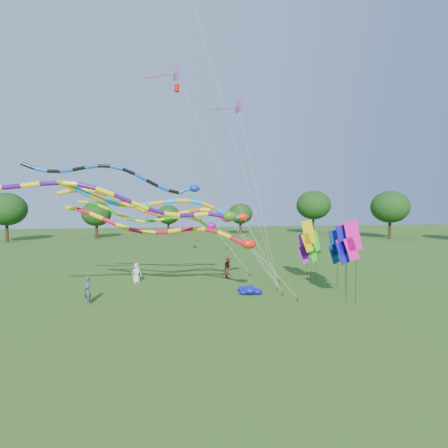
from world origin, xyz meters
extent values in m
plane|color=#2E5717|center=(0.00, 0.00, 0.00)|extent=(160.00, 160.00, 0.00)
cylinder|color=#382314|center=(36.47, 40.31, 1.47)|extent=(0.50, 0.50, 2.94)
ellipsoid|color=#12390F|center=(36.47, 40.31, 5.30)|extent=(6.20, 6.20, 5.27)
cylinder|color=#382314|center=(23.29, 45.45, 1.28)|extent=(0.50, 0.50, 2.56)
ellipsoid|color=#12390F|center=(23.29, 45.45, 4.63)|extent=(5.41, 5.41, 4.60)
cylinder|color=#382314|center=(11.17, 51.96, 1.67)|extent=(0.50, 0.50, 3.33)
ellipsoid|color=#12390F|center=(11.17, 51.96, 6.02)|extent=(7.04, 7.04, 5.98)
cylinder|color=#382314|center=(-2.71, 54.16, 1.36)|extent=(0.50, 0.50, 2.73)
ellipsoid|color=#12390F|center=(-2.71, 54.16, 4.93)|extent=(5.76, 5.76, 4.90)
cylinder|color=#382314|center=(-17.99, 55.81, 1.11)|extent=(0.50, 0.50, 2.21)
ellipsoid|color=#12390F|center=(-17.99, 55.81, 4.00)|extent=(4.67, 4.67, 3.97)
cylinder|color=#382314|center=(-31.30, 48.44, 1.26)|extent=(0.50, 0.50, 2.52)
ellipsoid|color=#12390F|center=(-31.30, 48.44, 4.55)|extent=(5.32, 5.32, 4.53)
cylinder|color=black|center=(2.86, 1.39, 0.15)|extent=(0.05, 0.05, 0.30)
cylinder|color=silver|center=(1.43, 1.93, 1.93)|extent=(0.02, 0.02, 4.50)
ellipsoid|color=red|center=(0.00, 2.46, 3.59)|extent=(0.97, 0.63, 0.63)
cylinder|color=red|center=(-0.69, 2.83, 3.79)|extent=(0.28, 0.28, 0.96)
cylinder|color=yellow|center=(-1.43, 3.30, 4.14)|extent=(0.28, 0.28, 0.92)
cylinder|color=red|center=(-2.17, 3.73, 4.38)|extent=(0.28, 0.28, 0.88)
cylinder|color=yellow|center=(-2.94, 4.11, 4.47)|extent=(0.28, 0.28, 0.85)
cylinder|color=red|center=(-3.73, 4.44, 4.44)|extent=(0.28, 0.28, 0.86)
cylinder|color=yellow|center=(-4.54, 4.70, 4.34)|extent=(0.28, 0.28, 0.86)
cylinder|color=red|center=(-5.37, 4.90, 4.24)|extent=(0.28, 0.28, 0.87)
cylinder|color=yellow|center=(-6.23, 5.05, 4.23)|extent=(0.28, 0.28, 0.87)
cylinder|color=red|center=(-7.09, 5.17, 4.35)|extent=(0.28, 0.28, 0.90)
cylinder|color=yellow|center=(-7.96, 5.29, 4.60)|extent=(0.28, 0.28, 0.93)
cylinder|color=red|center=(-8.81, 5.43, 4.95)|extent=(0.28, 0.28, 0.95)
cylinder|color=yellow|center=(-9.66, 5.60, 5.32)|extent=(0.28, 0.28, 0.93)
cylinder|color=red|center=(-10.48, 5.83, 5.63)|extent=(0.28, 0.28, 0.89)
cylinder|color=yellow|center=(-11.28, 6.12, 5.82)|extent=(0.28, 0.28, 0.86)
cylinder|color=black|center=(2.68, 4.71, 0.15)|extent=(0.05, 0.05, 0.30)
cylinder|color=silver|center=(0.87, 4.69, 2.73)|extent=(0.02, 0.02, 6.09)
ellipsoid|color=#CC164F|center=(-0.93, 4.66, 5.18)|extent=(0.89, 0.57, 0.57)
cylinder|color=#F34C0C|center=(-1.66, 4.91, 5.45)|extent=(0.26, 0.26, 1.07)
cylinder|color=yellow|center=(-2.41, 5.17, 5.72)|extent=(0.26, 0.26, 0.75)
cylinder|color=#F34C0C|center=(-3.15, 5.15, 5.65)|extent=(0.26, 0.26, 0.76)
cylinder|color=yellow|center=(-3.90, 5.07, 5.53)|extent=(0.26, 0.26, 0.76)
cylinder|color=#F34C0C|center=(-4.64, 4.92, 5.43)|extent=(0.26, 0.26, 0.76)
cylinder|color=yellow|center=(-5.38, 4.74, 5.43)|extent=(0.26, 0.26, 0.77)
cylinder|color=#F34C0C|center=(-6.13, 4.53, 5.57)|extent=(0.26, 0.26, 0.80)
cylinder|color=yellow|center=(-6.87, 4.34, 5.84)|extent=(0.26, 0.26, 0.83)
cylinder|color=#F34C0C|center=(-7.61, 4.17, 6.19)|extent=(0.26, 0.26, 0.84)
cylinder|color=yellow|center=(-8.36, 4.05, 6.55)|extent=(0.26, 0.26, 0.82)
cylinder|color=#F34C0C|center=(-9.10, 4.00, 6.82)|extent=(0.26, 0.26, 0.78)
cylinder|color=yellow|center=(-9.85, 4.02, 6.96)|extent=(0.26, 0.26, 0.75)
cylinder|color=#F34C0C|center=(-10.59, 4.10, 6.96)|extent=(0.26, 0.26, 0.76)
cylinder|color=yellow|center=(-11.34, 4.23, 6.86)|extent=(0.26, 0.26, 0.78)
cylinder|color=black|center=(2.45, 2.94, 0.15)|extent=(0.05, 0.05, 0.30)
cylinder|color=silver|center=(0.62, 2.75, 2.82)|extent=(0.02, 0.02, 6.28)
ellipsoid|color=#2C7C16|center=(-1.21, 2.57, 5.36)|extent=(0.91, 0.59, 0.59)
cylinder|color=#450B81|center=(-2.06, 2.71, 5.44)|extent=(0.26, 0.26, 1.06)
cylinder|color=#FFF00D|center=(-3.01, 2.78, 5.47)|extent=(0.26, 0.26, 0.96)
cylinder|color=#450B81|center=(-3.94, 2.53, 5.42)|extent=(0.26, 0.26, 0.96)
cylinder|color=#FFF00D|center=(-4.86, 2.25, 5.49)|extent=(0.26, 0.26, 0.98)
cylinder|color=#450B81|center=(-5.79, 1.96, 5.70)|extent=(0.26, 0.26, 1.01)
cylinder|color=#FFF00D|center=(-6.71, 1.69, 6.03)|extent=(0.26, 0.26, 1.03)
cylinder|color=#450B81|center=(-7.64, 1.47, 6.42)|extent=(0.26, 0.26, 1.04)
cylinder|color=#FFF00D|center=(-8.57, 1.30, 6.80)|extent=(0.26, 0.26, 1.01)
cylinder|color=#450B81|center=(-9.51, 1.19, 7.08)|extent=(0.26, 0.26, 0.97)
cylinder|color=#FFF00D|center=(-10.46, 1.16, 7.23)|extent=(0.26, 0.26, 0.95)
cylinder|color=#450B81|center=(-11.42, 1.19, 7.23)|extent=(0.26, 0.26, 0.96)
cylinder|color=#FFF00D|center=(-12.37, 1.26, 7.14)|extent=(0.26, 0.26, 0.97)
cylinder|color=#450B81|center=(-13.33, 1.35, 7.04)|extent=(0.26, 0.26, 0.97)
cylinder|color=black|center=(1.15, 5.94, 0.15)|extent=(0.05, 0.05, 0.30)
cylinder|color=silver|center=(-0.99, 5.66, 3.74)|extent=(0.02, 0.02, 8.15)
ellipsoid|color=#0B2BA4|center=(-3.13, 5.38, 7.19)|extent=(0.77, 0.50, 0.50)
cylinder|color=blue|center=(-3.85, 5.31, 7.04)|extent=(0.22, 0.22, 0.81)
cylinder|color=black|center=(-4.58, 5.13, 6.95)|extent=(0.22, 0.22, 0.78)
cylinder|color=blue|center=(-5.29, 4.85, 7.16)|extent=(0.22, 0.22, 0.81)
cylinder|color=black|center=(-6.00, 4.60, 7.49)|extent=(0.22, 0.22, 0.84)
cylinder|color=blue|center=(-6.73, 4.40, 7.85)|extent=(0.22, 0.22, 0.83)
cylinder|color=black|center=(-7.46, 4.26, 8.19)|extent=(0.22, 0.22, 0.80)
cylinder|color=blue|center=(-8.19, 4.19, 8.41)|extent=(0.22, 0.22, 0.76)
cylinder|color=black|center=(-8.94, 4.19, 8.50)|extent=(0.22, 0.22, 0.75)
cylinder|color=blue|center=(-9.70, 4.23, 8.45)|extent=(0.22, 0.22, 0.77)
cylinder|color=black|center=(-10.46, 4.32, 8.32)|extent=(0.22, 0.22, 0.78)
cylinder|color=blue|center=(-11.22, 4.41, 8.20)|extent=(0.22, 0.22, 0.77)
cylinder|color=black|center=(-11.98, 4.49, 8.15)|extent=(0.22, 0.22, 0.76)
cylinder|color=blue|center=(-12.73, 4.54, 8.23)|extent=(0.22, 0.22, 0.77)
cylinder|color=black|center=(-13.48, 4.53, 8.45)|extent=(0.22, 0.22, 0.80)
cylinder|color=black|center=(3.62, 7.03, 0.15)|extent=(0.05, 0.05, 0.30)
cylinder|color=silver|center=(1.97, 6.30, 2.73)|extent=(0.02, 0.02, 6.09)
ellipsoid|color=red|center=(0.32, 5.57, 5.18)|extent=(0.91, 0.59, 0.59)
cylinder|color=#0DB2E2|center=(-0.31, 5.07, 5.15)|extent=(0.26, 0.26, 0.94)
cylinder|color=yellow|center=(-0.98, 4.50, 5.31)|extent=(0.26, 0.26, 0.94)
cylinder|color=#0DB2E2|center=(-1.72, 4.09, 5.70)|extent=(0.26, 0.26, 0.93)
cylinder|color=yellow|center=(-2.49, 3.74, 6.03)|extent=(0.26, 0.26, 0.89)
cylinder|color=#0DB2E2|center=(-3.29, 3.46, 6.25)|extent=(0.26, 0.26, 0.86)
cylinder|color=yellow|center=(-4.11, 3.23, 6.32)|extent=(0.26, 0.26, 0.86)
cylinder|color=#0DB2E2|center=(-4.95, 3.04, 6.27)|extent=(0.26, 0.26, 0.87)
cylinder|color=yellow|center=(-5.80, 2.87, 6.15)|extent=(0.26, 0.26, 0.88)
cylinder|color=#0DB2E2|center=(-6.65, 2.70, 6.06)|extent=(0.26, 0.26, 0.87)
cylinder|color=yellow|center=(-7.49, 2.51, 6.06)|extent=(0.26, 0.26, 0.86)
cylinder|color=#0DB2E2|center=(-8.31, 2.28, 6.19)|extent=(0.26, 0.26, 0.87)
cylinder|color=yellow|center=(-9.10, 1.99, 6.46)|extent=(0.26, 0.26, 0.91)
cylinder|color=#0DB2E2|center=(-9.87, 1.64, 6.82)|extent=(0.26, 0.26, 0.93)
cylinder|color=yellow|center=(-10.61, 1.23, 7.18)|extent=(0.26, 0.26, 0.92)
cylinder|color=black|center=(2.04, 10.12, 0.15)|extent=(0.05, 0.05, 0.30)
cylinder|color=silver|center=(0.39, 9.96, 2.31)|extent=(0.02, 0.02, 5.25)
ellipsoid|color=#8E0D92|center=(-1.27, 9.80, 4.35)|extent=(0.85, 0.54, 0.54)
cylinder|color=#1CA516|center=(-1.94, 9.46, 4.57)|extent=(0.25, 0.25, 0.99)
cylinder|color=yellow|center=(-2.62, 9.16, 4.91)|extent=(0.25, 0.25, 0.75)
cylinder|color=#1CA516|center=(-3.33, 9.18, 5.08)|extent=(0.25, 0.25, 0.72)
cylinder|color=yellow|center=(-4.05, 9.26, 5.10)|extent=(0.25, 0.25, 0.73)
cylinder|color=#1CA516|center=(-4.76, 9.38, 5.01)|extent=(0.25, 0.25, 0.74)
cylinder|color=yellow|center=(-5.48, 9.50, 4.87)|extent=(0.25, 0.25, 0.74)
cylinder|color=#1CA516|center=(-6.20, 9.62, 4.77)|extent=(0.25, 0.25, 0.73)
cylinder|color=yellow|center=(-6.92, 9.69, 4.78)|extent=(0.25, 0.25, 0.72)
cylinder|color=#1CA516|center=(-7.63, 9.71, 4.94)|extent=(0.25, 0.25, 0.74)
cylinder|color=yellow|center=(-8.33, 9.67, 5.21)|extent=(0.25, 0.25, 0.78)
cylinder|color=#1CA516|center=(-9.03, 9.56, 5.56)|extent=(0.25, 0.25, 0.80)
cylinder|color=yellow|center=(-9.72, 9.38, 5.89)|extent=(0.25, 0.25, 0.78)
cylinder|color=#1CA516|center=(-10.41, 9.16, 6.14)|extent=(0.25, 0.25, 0.75)
cylinder|color=yellow|center=(-11.09, 8.91, 6.26)|extent=(0.25, 0.25, 0.73)
cylinder|color=black|center=(2.50, 4.00, 0.15)|extent=(0.04, 0.04, 0.30)
cylinder|color=silver|center=(-0.88, 5.78, 7.99)|extent=(0.01, 0.01, 17.17)
cone|color=purple|center=(-4.25, 7.56, 15.68)|extent=(1.38, 1.44, 1.27)
cube|color=purple|center=(-4.95, 7.56, 15.53)|extent=(0.90, 0.12, 0.04)
cube|color=purple|center=(-5.50, 7.56, 15.41)|extent=(0.90, 0.12, 0.04)
cube|color=purple|center=(-6.05, 7.56, 15.29)|extent=(0.90, 0.12, 0.04)
cylinder|color=red|center=(-4.15, 7.56, 14.58)|extent=(0.36, 0.36, 0.50)
cylinder|color=black|center=(2.50, 4.00, 0.15)|extent=(0.04, 0.04, 0.30)
cylinder|color=silver|center=(-1.24, 3.57, 11.89)|extent=(0.01, 0.01, 24.37)
cylinder|color=black|center=(2.50, 4.00, 0.15)|extent=(0.04, 0.04, 0.30)
cylinder|color=silver|center=(1.51, 5.99, 6.97)|extent=(0.01, 0.01, 14.06)
cone|color=purple|center=(0.53, 7.98, 13.64)|extent=(1.24, 1.30, 1.21)
cube|color=purple|center=(-0.17, 7.98, 13.49)|extent=(0.90, 0.12, 0.04)
cube|color=purple|center=(-0.72, 7.98, 13.37)|extent=(0.90, 0.12, 0.04)
cube|color=purple|center=(-1.27, 7.98, 13.25)|extent=(0.90, 0.12, 0.04)
cylinder|color=black|center=(6.89, 4.00, 2.00)|extent=(0.02, 0.02, 4.00)
cube|color=#0B2B9E|center=(6.68, 3.95, 3.40)|extent=(1.14, 0.35, 1.93)
cube|color=#0B2B9E|center=(6.60, 3.93, 2.60)|extent=(1.00, 0.31, 1.51)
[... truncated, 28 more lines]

